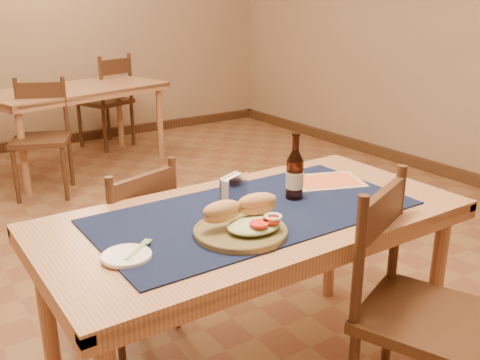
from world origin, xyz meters
TOP-DOWN VIEW (x-y plane):
  - room at (0.00, 0.00)m, footprint 6.04×7.04m
  - main_table at (0.00, -0.80)m, footprint 1.60×0.80m
  - placemat at (0.00, -0.80)m, footprint 1.20×0.60m
  - baseboard at (0.00, 0.00)m, footprint 6.00×7.00m
  - back_table at (0.37, 2.51)m, footprint 1.75×1.19m
  - chair_main_far at (-0.29, -0.22)m, footprint 0.50×0.50m
  - chair_main_near at (0.33, -1.31)m, footprint 0.56×0.56m
  - chair_back_near at (-0.08, 1.99)m, footprint 0.56×0.56m
  - chair_back_far at (0.87, 3.06)m, footprint 0.58×0.58m
  - sandwich_plate at (-0.15, -0.94)m, footprint 0.32×0.32m
  - side_plate at (-0.55, -0.89)m, footprint 0.16×0.16m
  - fork at (-0.50, -0.87)m, footprint 0.13×0.11m
  - beer_bottle at (0.21, -0.78)m, footprint 0.07×0.07m
  - napkin_holder at (-0.02, -0.69)m, footprint 0.14×0.10m
  - menu_card at (0.46, -0.70)m, footprint 0.36×0.31m

SIDE VIEW (x-z plane):
  - baseboard at x=0.00m, z-range 0.00..0.10m
  - chair_main_far at x=-0.29m, z-range 0.02..0.87m
  - chair_back_near at x=-0.08m, z-range 0.02..0.93m
  - chair_main_near at x=0.33m, z-range 0.02..0.95m
  - chair_back_far at x=0.87m, z-range 0.02..0.99m
  - main_table at x=0.00m, z-range 0.29..1.04m
  - back_table at x=0.37m, z-range 0.29..1.04m
  - placemat at x=0.00m, z-range 0.75..0.76m
  - menu_card at x=0.46m, z-range 0.76..0.76m
  - side_plate at x=-0.55m, z-range 0.76..0.77m
  - fork at x=-0.50m, z-range 0.77..0.77m
  - sandwich_plate at x=-0.15m, z-range 0.73..0.85m
  - napkin_holder at x=-0.02m, z-range 0.75..0.87m
  - beer_bottle at x=0.21m, z-range 0.72..0.99m
  - room at x=0.00m, z-range -0.02..2.82m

